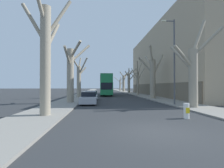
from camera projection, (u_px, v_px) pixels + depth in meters
The scene contains 18 objects.
ground_plane at pixel (156, 132), 7.58m from camera, with size 300.00×300.00×0.00m, color #2B2D30.
sidewalk_left at pixel (88, 92), 57.02m from camera, with size 3.45×120.00×0.12m, color gray.
sidewalk_right at pixel (127, 92), 57.90m from camera, with size 3.45×120.00×0.12m, color gray.
building_facade_right at pixel (173, 63), 37.15m from camera, with size 10.08×38.26×13.90m.
street_tree_left_0 at pixel (45, 54), 11.42m from camera, with size 3.20×3.34×9.21m.
street_tree_left_1 at pixel (71, 73), 20.49m from camera, with size 2.65×4.06×7.31m.
street_tree_left_2 at pixel (79, 79), 29.80m from camera, with size 2.77×4.04×7.01m.
street_tree_right_0 at pixel (193, 71), 15.74m from camera, with size 4.56×2.99×8.24m.
street_tree_right_1 at pixel (152, 75), 27.47m from camera, with size 3.97×3.55×8.22m.
street_tree_right_2 at pixel (138, 80), 39.39m from camera, with size 3.24×4.05×8.06m.
street_tree_right_3 at pixel (129, 81), 50.30m from camera, with size 3.84×2.72×7.45m.
street_tree_right_4 at pixel (124, 82), 62.58m from camera, with size 3.99×2.17×7.72m.
street_tree_right_5 at pixel (120, 84), 74.23m from camera, with size 4.46×4.02×6.38m.
double_decker_bus at pixel (106, 84), 38.23m from camera, with size 2.44×11.49×4.44m.
parked_car_0 at pixel (89, 98), 19.60m from camera, with size 1.76×4.45×1.38m.
parked_car_1 at pixel (91, 96), 24.96m from camera, with size 1.79×3.97×1.34m.
lamp_post at pixel (174, 58), 18.04m from camera, with size 1.40×0.20×8.90m.
traffic_bollard at pixel (186, 111), 10.77m from camera, with size 0.35×0.36×0.94m.
Camera 1 is at (-2.44, -7.46, 2.00)m, focal length 28.00 mm.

